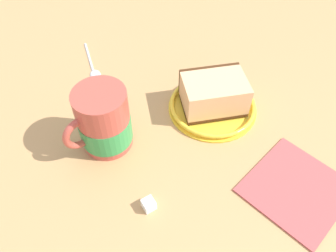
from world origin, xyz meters
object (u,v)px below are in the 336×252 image
tea_mug (104,122)px  cake_slice (214,93)px  sugar_cube (149,204)px  teaspoon (93,68)px  folded_napkin (297,188)px  small_plate (212,106)px

tea_mug → cake_slice: bearing=163.9°
tea_mug → sugar_cube: tea_mug is taller
teaspoon → folded_napkin: bearing=101.7°
cake_slice → teaspoon: size_ratio=1.09×
folded_napkin → small_plate: bearing=-95.5°
small_plate → folded_napkin: size_ratio=1.15×
tea_mug → sugar_cube: 13.69cm
tea_mug → folded_napkin: tea_mug is taller
small_plate → folded_napkin: small_plate is taller
small_plate → teaspoon: size_ratio=1.31×
small_plate → cake_slice: size_ratio=1.20×
small_plate → tea_mug: bearing=-17.0°
sugar_cube → tea_mug: bearing=-98.0°
small_plate → tea_mug: 18.79cm
sugar_cube → teaspoon: bearing=-107.4°
small_plate → tea_mug: size_ratio=1.42×
teaspoon → sugar_cube: size_ratio=7.10×
folded_napkin → sugar_cube: (17.61, -10.96, 0.50)cm
folded_napkin → sugar_cube: 20.75cm
small_plate → cake_slice: cake_slice is taller
tea_mug → sugar_cube: bearing=82.0°
cake_slice → tea_mug: 18.47cm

